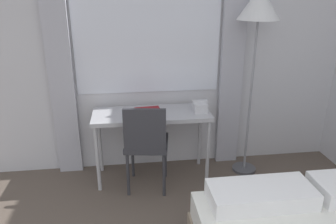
% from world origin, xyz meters
% --- Properties ---
extents(wall_back_with_window, '(5.10, 0.13, 2.70)m').
position_xyz_m(wall_back_with_window, '(-0.00, 3.20, 1.35)').
color(wall_back_with_window, silver).
rests_on(wall_back_with_window, ground_plane).
extents(desk, '(1.16, 0.46, 0.72)m').
position_xyz_m(desk, '(-0.02, 2.90, 0.65)').
color(desk, '#B2B2B7').
rests_on(desk, ground_plane).
extents(desk_chair, '(0.46, 0.46, 0.89)m').
position_xyz_m(desk_chair, '(-0.09, 2.67, 0.52)').
color(desk_chair, '#333338').
rests_on(desk_chair, ground_plane).
extents(standing_lamp, '(0.40, 0.40, 1.89)m').
position_xyz_m(standing_lamp, '(0.98, 2.89, 1.66)').
color(standing_lamp, '#4C4C51').
rests_on(standing_lamp, ground_plane).
extents(telephone, '(0.15, 0.16, 0.11)m').
position_xyz_m(telephone, '(0.46, 2.87, 0.77)').
color(telephone, silver).
rests_on(telephone, desk).
extents(book, '(0.26, 0.23, 0.02)m').
position_xyz_m(book, '(-0.05, 2.91, 0.73)').
color(book, maroon).
rests_on(book, desk).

